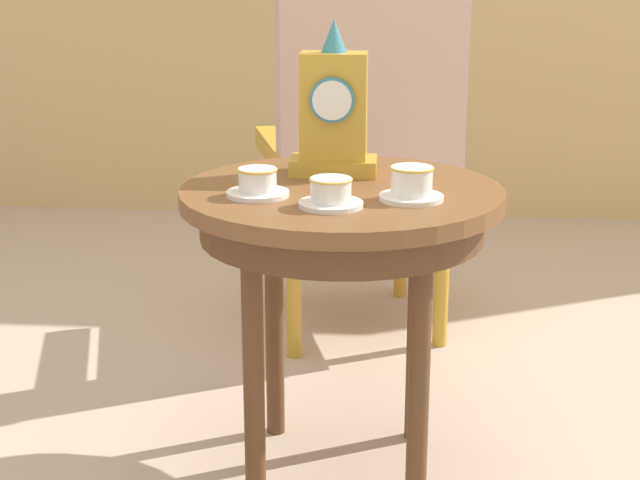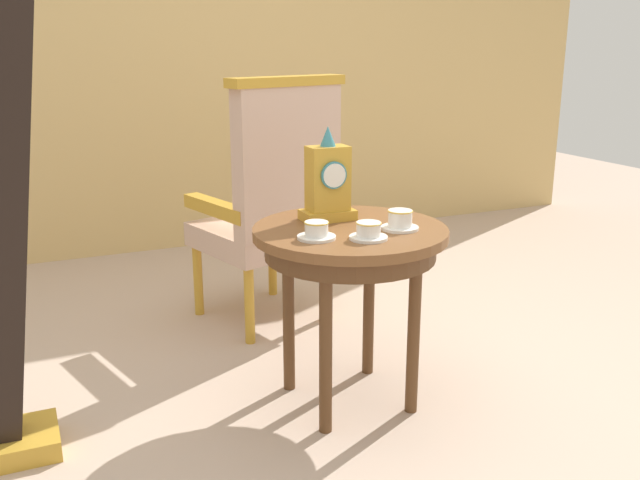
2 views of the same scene
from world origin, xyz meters
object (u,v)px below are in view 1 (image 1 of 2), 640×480
object	(u,v)px
teacup_left	(258,184)
armchair	(361,146)
teacup_right	(331,194)
teacup_center	(412,185)
side_table	(342,225)
mantel_clock	(334,113)

from	to	relation	value
teacup_left	armchair	distance (m)	0.91
teacup_right	teacup_center	xyz separation A→B (m)	(0.16, 0.07, 0.01)
teacup_left	teacup_center	bearing A→B (deg)	-1.21
teacup_left	teacup_center	size ratio (longest dim) A/B	0.99
teacup_right	side_table	bearing A→B (deg)	85.70
teacup_left	armchair	xyz separation A→B (m)	(0.17, 0.89, -0.09)
side_table	teacup_center	bearing A→B (deg)	-32.72
side_table	armchair	xyz separation A→B (m)	(0.01, 0.80, 0.01)
teacup_center	armchair	xyz separation A→B (m)	(-0.14, 0.90, -0.10)
teacup_center	mantel_clock	distance (m)	0.30
teacup_right	mantel_clock	bearing A→B (deg)	92.89
teacup_right	armchair	size ratio (longest dim) A/B	0.11
teacup_left	mantel_clock	bearing A→B (deg)	57.25
teacup_left	teacup_right	distance (m)	0.17
side_table	teacup_left	xyz separation A→B (m)	(-0.16, -0.09, 0.11)
side_table	teacup_center	size ratio (longest dim) A/B	5.26
teacup_left	mantel_clock	distance (m)	0.28
teacup_left	teacup_right	xyz separation A→B (m)	(0.15, -0.07, 0.00)
teacup_right	mantel_clock	distance (m)	0.31
side_table	teacup_right	distance (m)	0.19
teacup_right	armchair	xyz separation A→B (m)	(0.02, 0.96, -0.09)
armchair	teacup_right	bearing A→B (deg)	-91.21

